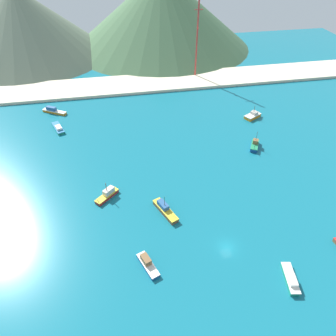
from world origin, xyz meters
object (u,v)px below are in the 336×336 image
fishing_boat_6 (165,209)px  fishing_boat_1 (147,264)px  fishing_boat_3 (54,111)px  fishing_boat_4 (108,194)px  fishing_boat_5 (255,145)px  radio_tower (197,37)px  fishing_boat_7 (291,279)px  fishing_boat_8 (58,128)px  fishing_boat_2 (253,116)px

fishing_boat_6 → fishing_boat_1: bearing=-113.6°
fishing_boat_1 → fishing_boat_3: size_ratio=0.78×
fishing_boat_4 → fishing_boat_5: size_ratio=1.02×
radio_tower → fishing_boat_7: bearing=-93.6°
fishing_boat_1 → fishing_boat_3: 84.10m
fishing_boat_3 → fishing_boat_8: fishing_boat_3 is taller
fishing_boat_3 → fishing_boat_4: size_ratio=1.41×
fishing_boat_5 → fishing_boat_4: bearing=-163.1°
fishing_boat_4 → fishing_boat_6: fishing_boat_6 is taller
fishing_boat_1 → fishing_boat_4: bearing=108.4°
fishing_boat_5 → fishing_boat_8: fishing_boat_5 is taller
fishing_boat_2 → fishing_boat_7: size_ratio=0.94×
fishing_boat_3 → fishing_boat_7: size_ratio=1.24×
fishing_boat_1 → fishing_boat_7: size_ratio=0.97×
fishing_boat_1 → fishing_boat_3: bearing=109.7°
fishing_boat_5 → radio_tower: radio_tower is taller
fishing_boat_2 → fishing_boat_1: bearing=-130.1°
fishing_boat_6 → fishing_boat_8: size_ratio=1.05×
fishing_boat_6 → fishing_boat_3: bearing=119.2°
fishing_boat_4 → radio_tower: (46.29, 78.72, 18.39)m
fishing_boat_6 → fishing_boat_7: (23.95, -25.74, -0.24)m
radio_tower → fishing_boat_2: bearing=-73.5°
fishing_boat_7 → fishing_boat_8: size_ratio=0.86×
fishing_boat_1 → fishing_boat_8: 70.20m
fishing_boat_2 → radio_tower: radio_tower is taller
fishing_boat_6 → fishing_boat_8: fishing_boat_6 is taller
fishing_boat_7 → radio_tower: (7.08, 113.38, 18.64)m
fishing_boat_3 → fishing_boat_8: (2.94, -13.73, -0.24)m
fishing_boat_2 → fishing_boat_4: (-59.15, -35.42, 0.09)m
fishing_boat_1 → fishing_boat_5: 59.48m
fishing_boat_2 → radio_tower: size_ratio=0.20×
fishing_boat_6 → radio_tower: (31.02, 87.64, 18.39)m
fishing_boat_4 → fishing_boat_7: size_ratio=0.88×
fishing_boat_7 → radio_tower: radio_tower is taller
fishing_boat_2 → fishing_boat_8: (-76.28, 5.08, -0.23)m
fishing_boat_4 → fishing_boat_5: fishing_boat_5 is taller
fishing_boat_2 → fishing_boat_7: fishing_boat_2 is taller
fishing_boat_7 → radio_tower: 115.12m
fishing_boat_7 → fishing_boat_8: bearing=126.9°
fishing_boat_1 → fishing_boat_8: size_ratio=0.84×
fishing_boat_3 → fishing_boat_4: 57.83m
fishing_boat_1 → fishing_boat_6: fishing_boat_6 is taller
fishing_boat_3 → fishing_boat_4: fishing_boat_4 is taller
fishing_boat_4 → fishing_boat_8: fishing_boat_4 is taller
fishing_boat_3 → fishing_boat_5: fishing_boat_5 is taller
fishing_boat_2 → fishing_boat_3: fishing_boat_2 is taller
fishing_boat_7 → fishing_boat_8: fishing_boat_7 is taller
fishing_boat_2 → radio_tower: (-12.86, 43.29, 18.48)m
fishing_boat_1 → fishing_boat_2: bearing=49.9°
fishing_boat_5 → fishing_boat_7: (-12.52, -50.34, -0.21)m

